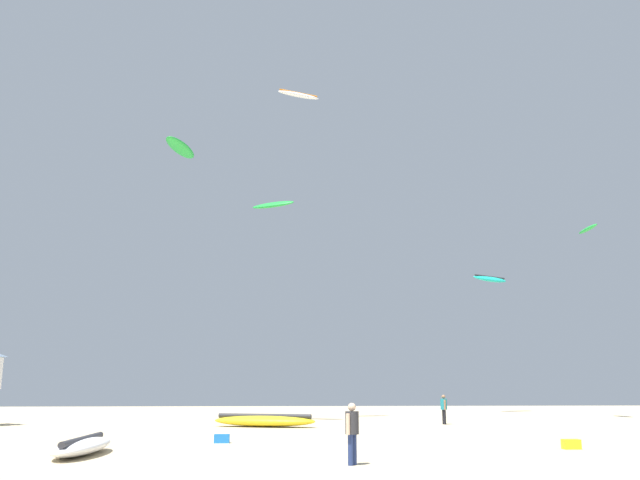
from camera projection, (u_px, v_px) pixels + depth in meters
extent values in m
cylinder|color=navy|center=(354.00, 449.00, 18.27)|extent=(0.15, 0.15, 0.80)
cylinder|color=navy|center=(351.00, 450.00, 18.12)|extent=(0.15, 0.15, 0.80)
cylinder|color=#2D2D33|center=(352.00, 423.00, 18.34)|extent=(0.36, 0.36, 0.60)
cylinder|color=beige|center=(356.00, 423.00, 18.51)|extent=(0.11, 0.11, 0.55)
cylinder|color=beige|center=(348.00, 424.00, 18.16)|extent=(0.11, 0.11, 0.55)
sphere|color=beige|center=(352.00, 407.00, 18.43)|extent=(0.22, 0.22, 0.22)
cylinder|color=black|center=(445.00, 417.00, 37.57)|extent=(0.15, 0.15, 0.79)
cylinder|color=black|center=(444.00, 417.00, 37.74)|extent=(0.15, 0.15, 0.79)
cylinder|color=teal|center=(444.00, 404.00, 37.80)|extent=(0.36, 0.36, 0.59)
cylinder|color=#936B4C|center=(445.00, 405.00, 37.59)|extent=(0.10, 0.10, 0.54)
cylinder|color=#936B4C|center=(442.00, 405.00, 38.00)|extent=(0.10, 0.10, 0.54)
sphere|color=#936B4C|center=(443.00, 397.00, 37.89)|extent=(0.21, 0.21, 0.21)
ellipsoid|color=white|center=(82.00, 447.00, 20.75)|extent=(1.33, 4.62, 0.58)
cylinder|color=#2D2D33|center=(83.00, 440.00, 20.80)|extent=(0.21, 4.25, 0.20)
ellipsoid|color=yellow|center=(264.00, 421.00, 35.19)|extent=(5.68, 3.25, 0.59)
cylinder|color=#2D2D33|center=(264.00, 416.00, 35.25)|extent=(4.84, 1.87, 0.24)
cube|color=blue|center=(222.00, 439.00, 25.23)|extent=(0.56, 0.36, 0.32)
cube|color=yellow|center=(571.00, 444.00, 22.78)|extent=(0.56, 0.36, 0.32)
ellipsoid|color=#19B29E|center=(490.00, 279.00, 56.46)|extent=(3.77, 2.80, 0.83)
cylinder|color=#2D2D33|center=(490.00, 277.00, 56.50)|extent=(3.05, 1.85, 0.16)
ellipsoid|color=white|center=(299.00, 95.00, 46.19)|extent=(3.10, 1.92, 0.58)
cylinder|color=orange|center=(299.00, 93.00, 46.22)|extent=(2.60, 1.13, 0.13)
ellipsoid|color=green|center=(180.00, 148.00, 42.15)|extent=(1.93, 4.07, 0.41)
ellipsoid|color=green|center=(588.00, 229.00, 46.24)|extent=(0.85, 2.61, 0.53)
ellipsoid|color=green|center=(273.00, 205.00, 42.38)|extent=(2.96, 2.17, 0.65)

